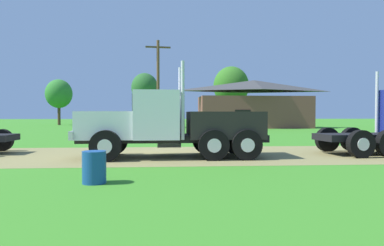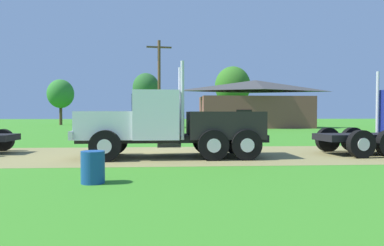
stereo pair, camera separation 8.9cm
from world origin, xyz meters
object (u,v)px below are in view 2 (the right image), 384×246
at_px(truck_foreground_white, 172,125).
at_px(steel_barrel, 93,167).
at_px(utility_pole_near, 159,84).
at_px(shed_building, 255,105).

relative_size(truck_foreground_white, steel_barrel, 9.34).
distance_m(truck_foreground_white, utility_pole_near, 17.20).
bearing_deg(utility_pole_near, truck_foreground_white, -86.68).
bearing_deg(shed_building, utility_pole_near, -135.86).
xyz_separation_m(truck_foreground_white, steel_barrel, (-2.01, -5.07, -0.87)).
height_order(truck_foreground_white, utility_pole_near, utility_pole_near).
xyz_separation_m(shed_building, utility_pole_near, (-11.41, -11.07, 1.53)).
height_order(shed_building, utility_pole_near, utility_pole_near).
height_order(steel_barrel, shed_building, shed_building).
relative_size(shed_building, utility_pole_near, 1.71).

